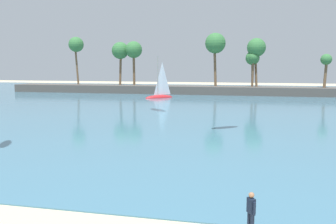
% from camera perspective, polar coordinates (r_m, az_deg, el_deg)
% --- Properties ---
extents(sea, '(220.00, 106.03, 0.06)m').
position_cam_1_polar(sea, '(67.48, 8.41, 1.85)').
color(sea, teal).
rests_on(sea, ground).
extents(palm_headland, '(99.93, 6.61, 13.40)m').
position_cam_1_polar(palm_headland, '(80.69, 7.72, 5.10)').
color(palm_headland, '#514C47').
rests_on(palm_headland, ground).
extents(person_at_waterline, '(0.34, 0.49, 1.67)m').
position_cam_1_polar(person_at_waterline, '(14.50, 12.83, -14.99)').
color(person_at_waterline, '#141E33').
rests_on(person_at_waterline, ground).
extents(sailboat_near_shore, '(5.52, 5.43, 8.64)m').
position_cam_1_polar(sailboat_near_shore, '(71.05, -1.30, 2.85)').
color(sailboat_near_shore, red).
rests_on(sailboat_near_shore, sea).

